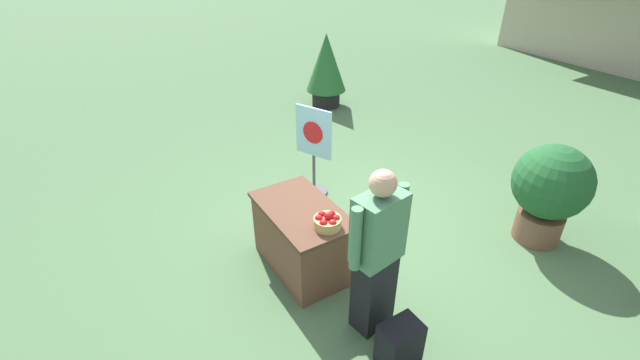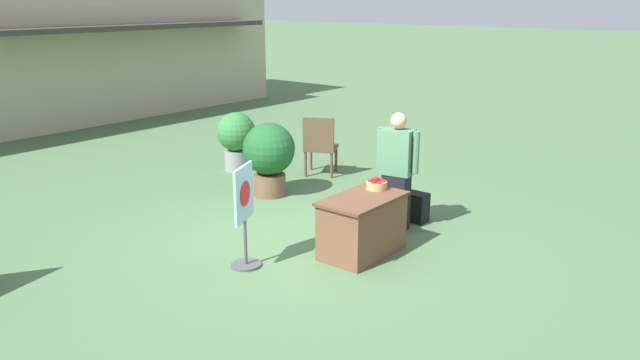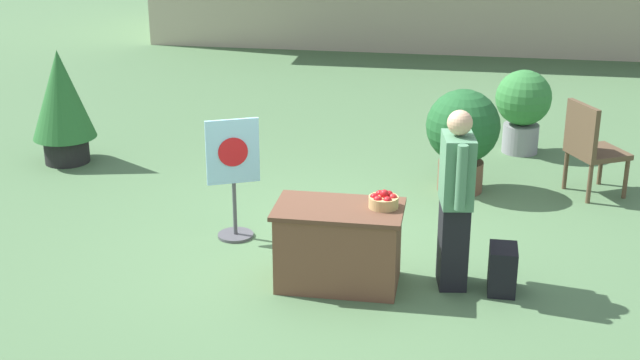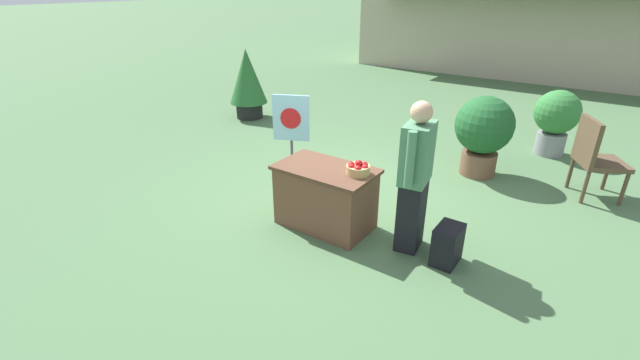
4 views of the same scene
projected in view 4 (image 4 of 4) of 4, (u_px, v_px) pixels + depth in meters
name	position (u px, v px, depth m)	size (l,w,h in m)	color
ground_plane	(345.00, 195.00, 5.82)	(120.00, 120.00, 0.00)	#4C7047
storefront_building	(604.00, 10.00, 12.05)	(13.74, 4.54, 3.83)	#B7A88E
display_table	(326.00, 197.00, 4.97)	(1.13, 0.67, 0.74)	brown
apple_basket	(358.00, 168.00, 4.63)	(0.26, 0.26, 0.16)	tan
person_visitor	(415.00, 178.00, 4.36)	(0.32, 0.60, 1.62)	black
backpack	(447.00, 245.00, 4.35)	(0.24, 0.34, 0.42)	black
poster_board	(291.00, 135.00, 6.09)	(0.49, 0.36, 1.23)	#4C4C51
patio_chair	(595.00, 155.00, 5.57)	(0.74, 0.74, 1.07)	brown
potted_plant_far_right	(247.00, 81.00, 8.82)	(0.78, 0.78, 1.42)	black
potted_plant_far_left	(484.00, 130.00, 6.19)	(0.83, 0.83, 1.18)	brown
potted_plant_near_left	(556.00, 118.00, 6.96)	(0.71, 0.71, 1.08)	gray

